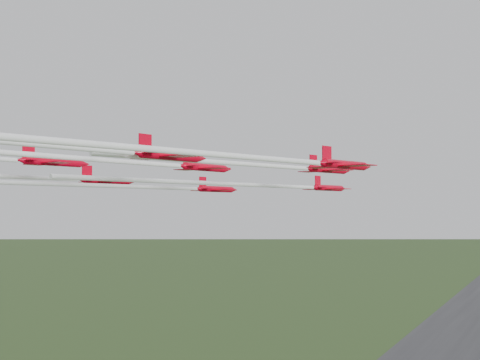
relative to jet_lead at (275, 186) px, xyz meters
The scene contains 8 objects.
runway 201.66m from the jet_lead, 90.43° to the left, with size 38.00×900.00×0.04m, color #333336.
jet_lead is the anchor object (origin of this frame).
jet_row2_left 17.35m from the jet_lead, 142.74° to the right, with size 12.35×51.33×2.47m.
jet_row2_right 14.82m from the jet_lead, 59.85° to the right, with size 15.28×42.77×2.43m.
jet_row3_left 36.39m from the jet_lead, 135.81° to the right, with size 14.64×55.43×2.70m.
jet_row3_mid 22.35m from the jet_lead, 108.61° to the right, with size 11.34×44.97×2.64m.
jet_row3_right 40.92m from the jet_lead, 72.16° to the right, with size 22.11×66.16×2.40m.
jet_row4_right 49.76m from the jet_lead, 90.74° to the right, with size 16.08×63.83×2.53m.
Camera 1 is at (41.34, -78.46, 55.38)m, focal length 45.00 mm.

